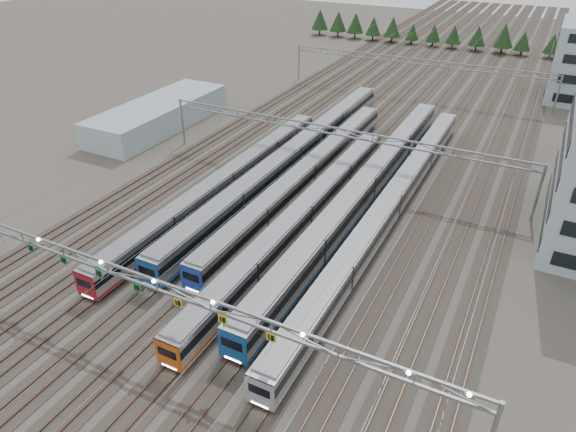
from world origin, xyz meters
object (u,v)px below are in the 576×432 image
at_px(train_e, 365,187).
at_px(gantry_mid, 336,137).
at_px(gantry_near, 155,288).
at_px(west_shed, 159,115).
at_px(train_f, 390,205).
at_px(train_a, 226,183).
at_px(train_d, 302,216).
at_px(train_c, 306,174).
at_px(gantry_far, 417,66).
at_px(train_b, 293,156).

xyz_separation_m(train_e, gantry_mid, (-6.75, 5.30, 4.22)).
relative_size(gantry_near, west_shed, 1.88).
relative_size(train_e, train_f, 0.99).
relative_size(train_e, gantry_near, 1.20).
relative_size(train_a, train_d, 0.98).
relative_size(train_c, train_e, 0.82).
xyz_separation_m(train_c, gantry_far, (2.25, 50.07, 4.34)).
bearing_deg(train_f, west_shed, 165.36).
height_order(train_d, gantry_near, gantry_near).
xyz_separation_m(train_c, gantry_mid, (2.25, 5.07, 4.34)).
bearing_deg(train_a, gantry_mid, 48.12).
relative_size(train_b, gantry_mid, 1.20).
height_order(train_e, train_f, train_e).
xyz_separation_m(train_c, train_e, (9.00, -0.24, 0.13)).
bearing_deg(train_a, west_shed, 146.45).
xyz_separation_m(train_b, train_d, (9.00, -15.34, -0.16)).
bearing_deg(train_f, train_e, 148.78).
xyz_separation_m(train_a, train_e, (18.00, 7.25, 0.17)).
bearing_deg(train_b, train_d, -59.60).
bearing_deg(train_c, train_b, 134.19).
bearing_deg(train_e, gantry_far, 97.64).
bearing_deg(train_e, gantry_mid, 141.85).
bearing_deg(gantry_far, train_c, -92.57).
distance_m(train_b, train_c, 6.46).
distance_m(train_a, gantry_near, 30.19).
bearing_deg(train_c, west_shed, 164.50).
xyz_separation_m(train_f, gantry_mid, (-11.25, 8.03, 4.40)).
bearing_deg(gantry_far, train_e, -82.36).
relative_size(train_c, gantry_mid, 0.99).
height_order(train_a, gantry_mid, gantry_mid).
bearing_deg(train_b, train_c, -45.81).
height_order(train_e, gantry_mid, gantry_mid).
distance_m(train_f, gantry_near, 34.40).
distance_m(train_a, gantry_mid, 17.41).
relative_size(train_e, west_shed, 2.26).
bearing_deg(train_d, gantry_far, 92.12).
bearing_deg(gantry_far, west_shed, -132.57).
bearing_deg(gantry_near, gantry_mid, 89.93).
xyz_separation_m(train_e, gantry_near, (-6.80, -34.82, 4.92)).
bearing_deg(train_f, train_b, 157.13).
height_order(train_b, train_d, train_b).
bearing_deg(gantry_far, gantry_near, -90.03).
bearing_deg(gantry_mid, train_a, -131.88).
xyz_separation_m(train_c, train_d, (4.50, -10.71, -0.05)).
relative_size(train_c, west_shed, 1.86).
xyz_separation_m(train_d, train_f, (9.00, 7.75, -0.00)).
xyz_separation_m(train_a, train_f, (22.50, 4.52, -0.01)).
distance_m(train_d, gantry_mid, 16.53).
xyz_separation_m(train_d, train_e, (4.50, 10.48, 0.18)).
relative_size(train_a, train_c, 0.94).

